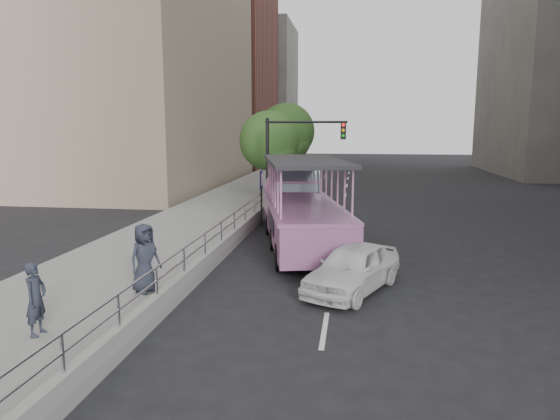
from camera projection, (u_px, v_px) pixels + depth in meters
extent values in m
plane|color=black|center=(293.00, 299.00, 13.84)|extent=(160.00, 160.00, 0.00)
cube|color=gray|center=(202.00, 222.00, 24.42)|extent=(5.50, 80.00, 0.30)
cube|color=gray|center=(205.00, 260.00, 16.17)|extent=(0.24, 30.00, 0.36)
cylinder|color=silver|center=(62.00, 353.00, 8.28)|extent=(0.07, 0.07, 0.70)
cylinder|color=silver|center=(118.00, 310.00, 10.23)|extent=(0.07, 0.07, 0.70)
cylinder|color=silver|center=(156.00, 281.00, 12.18)|extent=(0.07, 0.07, 0.70)
cylinder|color=silver|center=(184.00, 260.00, 14.13)|extent=(0.07, 0.07, 0.70)
cylinder|color=silver|center=(205.00, 244.00, 16.09)|extent=(0.07, 0.07, 0.70)
cylinder|color=silver|center=(221.00, 231.00, 18.04)|extent=(0.07, 0.07, 0.70)
cylinder|color=silver|center=(234.00, 221.00, 19.99)|extent=(0.07, 0.07, 0.70)
cylinder|color=silver|center=(245.00, 213.00, 21.94)|extent=(0.07, 0.07, 0.70)
cylinder|color=silver|center=(254.00, 206.00, 23.89)|extent=(0.07, 0.07, 0.70)
cylinder|color=silver|center=(262.00, 200.00, 25.84)|extent=(0.07, 0.07, 0.70)
cylinder|color=silver|center=(205.00, 244.00, 16.09)|extent=(0.06, 22.00, 0.06)
cylinder|color=silver|center=(204.00, 234.00, 16.03)|extent=(0.06, 22.00, 0.06)
cylinder|color=black|center=(281.00, 257.00, 16.56)|extent=(0.56, 0.98, 0.92)
cylinder|color=black|center=(347.00, 256.00, 16.74)|extent=(0.56, 0.98, 0.92)
cylinder|color=black|center=(275.00, 238.00, 19.38)|extent=(0.56, 0.98, 0.92)
cylinder|color=black|center=(332.00, 237.00, 19.56)|extent=(0.56, 0.98, 0.92)
cylinder|color=black|center=(270.00, 224.00, 22.20)|extent=(0.56, 0.98, 0.92)
cylinder|color=black|center=(320.00, 224.00, 22.38)|extent=(0.56, 0.98, 0.92)
cube|color=#C97FAE|center=(303.00, 222.00, 19.58)|extent=(4.41, 8.75, 1.28)
cube|color=#C97FAE|center=(290.00, 198.00, 24.37)|extent=(2.94, 2.69, 1.60)
cylinder|color=#C97FAE|center=(288.00, 190.00, 25.17)|extent=(2.51, 1.25, 2.41)
cube|color=#8A507E|center=(321.00, 248.00, 15.30)|extent=(2.57, 0.93, 1.28)
cube|color=#8A507E|center=(303.00, 204.00, 19.46)|extent=(4.60, 9.08, 0.12)
cube|color=#242427|center=(305.00, 161.00, 18.78)|extent=(4.18, 7.20, 0.14)
cube|color=gray|center=(294.00, 180.00, 22.43)|extent=(2.34, 0.74, 1.07)
cube|color=#C97FAE|center=(293.00, 186.00, 22.93)|extent=(2.43, 1.51, 0.51)
imported|color=white|center=(353.00, 268.00, 14.47)|extent=(3.20, 4.39, 1.39)
imported|color=#222632|center=(36.00, 299.00, 10.63)|extent=(0.41, 0.60, 1.61)
imported|color=#222632|center=(145.00, 258.00, 13.43)|extent=(0.98, 1.10, 1.89)
cylinder|color=black|center=(261.00, 201.00, 23.72)|extent=(0.08, 0.08, 2.49)
cube|color=#0C1155|center=(261.00, 180.00, 23.55)|extent=(0.03, 0.62, 0.90)
cube|color=white|center=(262.00, 180.00, 23.54)|extent=(0.01, 0.40, 0.55)
cylinder|color=black|center=(267.00, 169.00, 26.04)|extent=(0.18, 0.18, 5.20)
cylinder|color=black|center=(306.00, 122.00, 25.36)|extent=(4.20, 0.12, 0.12)
cube|color=black|center=(343.00, 131.00, 25.15)|extent=(0.28, 0.22, 0.85)
sphere|color=red|center=(343.00, 125.00, 24.98)|extent=(0.16, 0.16, 0.16)
cylinder|color=#382919|center=(269.00, 182.00, 29.70)|extent=(0.22, 0.22, 3.08)
sphere|color=#305622|center=(269.00, 141.00, 29.31)|extent=(3.52, 3.52, 3.52)
sphere|color=#305622|center=(275.00, 150.00, 29.04)|extent=(2.42, 2.42, 2.42)
cylinder|color=#382919|center=(286.00, 170.00, 35.49)|extent=(0.22, 0.22, 3.47)
sphere|color=#305622|center=(286.00, 131.00, 35.05)|extent=(3.97, 3.97, 3.97)
sphere|color=#305622|center=(292.00, 140.00, 34.80)|extent=(2.73, 2.73, 2.73)
cube|color=brown|center=(196.00, 59.00, 61.20)|extent=(18.00, 16.00, 26.00)
cube|color=gray|center=(241.00, 93.00, 77.00)|extent=(16.00, 14.00, 20.00)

